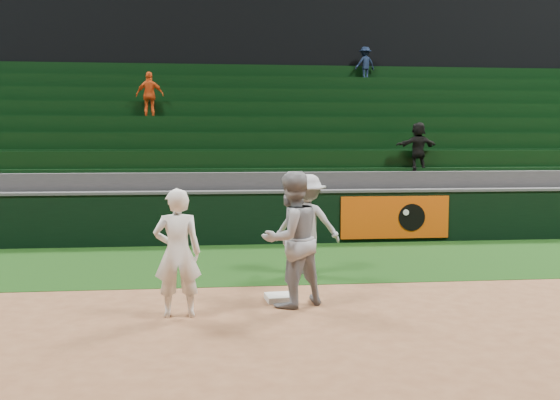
% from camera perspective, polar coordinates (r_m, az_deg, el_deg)
% --- Properties ---
extents(ground, '(70.00, 70.00, 0.00)m').
position_cam_1_polar(ground, '(9.60, 1.63, -9.06)').
color(ground, brown).
rests_on(ground, ground).
extents(foul_grass, '(36.00, 4.20, 0.01)m').
position_cam_1_polar(foul_grass, '(12.50, -0.24, -5.62)').
color(foul_grass, black).
rests_on(foul_grass, ground).
extents(upper_deck, '(40.00, 12.00, 12.00)m').
position_cam_1_polar(upper_deck, '(26.92, -3.50, 13.13)').
color(upper_deck, black).
rests_on(upper_deck, ground).
extents(first_base, '(0.44, 0.44, 0.09)m').
position_cam_1_polar(first_base, '(9.51, -0.04, -8.91)').
color(first_base, silver).
rests_on(first_base, ground).
extents(first_baseman, '(0.66, 0.45, 1.77)m').
position_cam_1_polar(first_baseman, '(8.61, -9.36, -4.80)').
color(first_baseman, white).
rests_on(first_baseman, ground).
extents(baserunner, '(1.20, 1.11, 1.97)m').
position_cam_1_polar(baserunner, '(9.04, 1.05, -3.60)').
color(baserunner, '#909299').
rests_on(baserunner, ground).
extents(base_coach, '(1.29, 0.94, 1.80)m').
position_cam_1_polar(base_coach, '(11.24, 2.50, -2.21)').
color(base_coach, '#A0A4AD').
rests_on(base_coach, foul_grass).
extents(field_wall, '(36.00, 0.45, 1.25)m').
position_cam_1_polar(field_wall, '(14.57, -1.03, -1.53)').
color(field_wall, black).
rests_on(field_wall, ground).
extents(stadium_seating, '(36.00, 5.95, 5.44)m').
position_cam_1_polar(stadium_seating, '(18.23, -2.20, 3.24)').
color(stadium_seating, '#323235').
rests_on(stadium_seating, ground).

